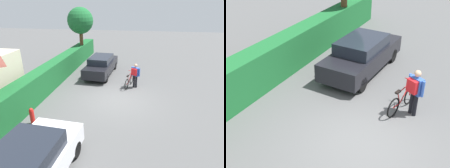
{
  "view_description": "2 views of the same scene",
  "coord_description": "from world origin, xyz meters",
  "views": [
    {
      "loc": [
        -9.71,
        -1.26,
        5.11
      ],
      "look_at": [
        0.58,
        0.4,
        0.73
      ],
      "focal_mm": 30.98,
      "sensor_mm": 36.0,
      "label": 1
    },
    {
      "loc": [
        -5.93,
        -2.34,
        5.56
      ],
      "look_at": [
        0.87,
        1.22,
        1.15
      ],
      "focal_mm": 46.72,
      "sensor_mm": 36.0,
      "label": 2
    }
  ],
  "objects": [
    {
      "name": "ground_plane",
      "position": [
        0.0,
        0.0,
        0.0
      ],
      "size": [
        60.0,
        60.0,
        0.0
      ],
      "primitive_type": "plane",
      "color": "#535353"
    },
    {
      "name": "hedge_row",
      "position": [
        0.0,
        4.58,
        0.75
      ],
      "size": [
        21.71,
        0.9,
        1.51
      ],
      "primitive_type": "cube",
      "color": "#1A5D2B",
      "rests_on": "ground"
    },
    {
      "name": "parked_car_far",
      "position": [
        4.08,
        1.79,
        0.75
      ],
      "size": [
        4.46,
        1.92,
        1.45
      ],
      "color": "black",
      "rests_on": "ground"
    },
    {
      "name": "bicycle",
      "position": [
        2.08,
        -0.49,
        0.38
      ],
      "size": [
        1.65,
        0.6,
        0.93
      ],
      "color": "black",
      "rests_on": "ground"
    },
    {
      "name": "person_rider",
      "position": [
        2.0,
        -0.87,
        0.96
      ],
      "size": [
        0.5,
        0.57,
        1.59
      ],
      "color": "black",
      "rests_on": "ground"
    }
  ]
}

